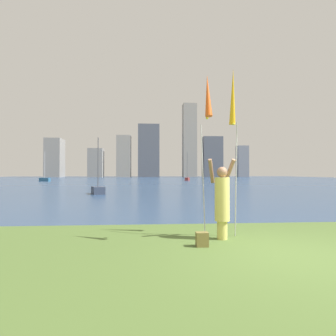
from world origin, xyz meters
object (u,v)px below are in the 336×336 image
Objects in this scene: person at (222,199)px; bag at (202,239)px; kite_flag_left at (208,101)px; kite_flag_right at (233,100)px; sailboat_2 at (98,190)px; sailboat_0 at (45,179)px; sailboat_5 at (187,179)px.

person reaches higher than bag.
kite_flag_left is 0.90× the size of kite_flag_right.
kite_flag_left reaches higher than bag.
sailboat_2 is (-4.93, 14.74, -2.84)m from kite_flag_left.
bag is at bearing -72.48° from sailboat_2.
kite_flag_left is at bearing -135.60° from person.
person is at bearing 46.00° from bag.
kite_flag_right is at bearing -67.67° from sailboat_2.
sailboat_0 reaches higher than bag.
sailboat_0 reaches higher than kite_flag_right.
sailboat_2 is (-5.34, 14.42, -0.62)m from person.
sailboat_0 is (-21.01, 46.36, -2.97)m from kite_flag_right.
kite_flag_right is 50.98m from sailboat_0.
kite_flag_left is 1.13m from kite_flag_right.
sailboat_0 is (-20.61, 46.79, -0.52)m from person.
kite_flag_right is 0.76× the size of sailboat_0.
kite_flag_left is at bearing -71.49° from sailboat_2.
kite_flag_right reaches higher than bag.
person is 51.13m from sailboat_0.
sailboat_5 is (6.33, 50.07, -0.55)m from person.
sailboat_5 is at bearing 6.95° from sailboat_0.
kite_flag_right is 14.02× the size of bag.
sailboat_5 is (11.67, 35.65, 0.06)m from sailboat_2.
sailboat_5 is at bearing 82.22° from bag.
person is 6.31× the size of bag.
sailboat_0 is 0.98× the size of sailboat_5.
person is 2.52m from kite_flag_right.
kite_flag_right is at bearing 46.49° from bag.
sailboat_2 is at bearing 108.51° from kite_flag_left.
kite_flag_right is at bearing -65.61° from sailboat_0.
kite_flag_left is 3.01m from bag.
sailboat_0 is (-20.02, 47.40, 0.25)m from bag.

